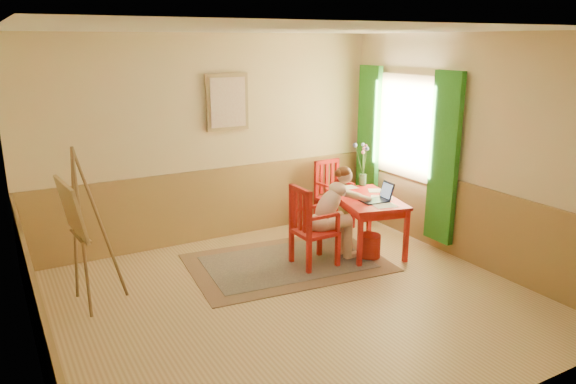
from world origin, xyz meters
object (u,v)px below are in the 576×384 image
chair_back (333,194)px  laptop (378,197)px  easel (76,215)px  figure (333,210)px  table (366,204)px  chair_left (311,227)px

chair_back → laptop: bearing=-95.9°
easel → figure: bearing=-4.7°
chair_back → figure: figure is taller
chair_back → figure: 1.36m
chair_back → easel: (-3.72, -0.88, 0.52)m
figure → easel: 3.00m
laptop → easel: (-3.59, 0.35, 0.24)m
table → figure: 0.61m
laptop → easel: bearing=174.5°
laptop → easel: 3.62m
chair_left → easel: easel is taller
figure → easel: bearing=175.3°
figure → laptop: (0.62, -0.10, 0.10)m
table → figure: figure is taller
figure → laptop: 0.64m
figure → easel: size_ratio=0.71×
table → chair_back: size_ratio=1.35×
chair_left → chair_back: (1.09, 1.14, -0.02)m
table → chair_back: bearing=81.3°
table → laptop: bearing=-82.6°
figure → chair_back: bearing=56.2°
table → figure: bearing=-169.3°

